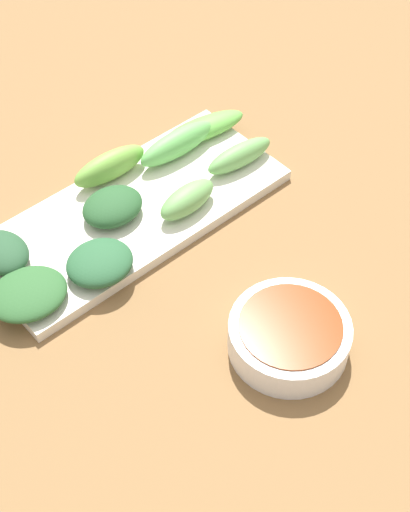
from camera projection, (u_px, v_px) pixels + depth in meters
The scene contains 12 objects.
tabletop at pixel (212, 280), 0.72m from camera, with size 2.10×2.10×0.02m, color brown.
sauce_bowl at pixel (289, 335), 0.65m from camera, with size 0.11×0.11×0.03m.
serving_plate at pixel (133, 212), 0.76m from camera, with size 0.13×0.32×0.01m, color silver.
broccoli_leafy_0 at pixel (1, 253), 0.70m from camera, with size 0.06×0.05×0.02m, color #254B2E.
broccoli_stalk_1 at pixel (187, 199), 0.74m from camera, with size 0.03×0.07×0.03m, color #6BA758.
broccoli_leafy_2 at pixel (112, 207), 0.74m from camera, with size 0.05×0.06×0.02m, color #265029.
broccoli_leafy_3 at pixel (100, 263), 0.69m from camera, with size 0.06×0.06×0.02m, color #275733.
broccoli_stalk_4 at pixel (109, 166), 0.77m from camera, with size 0.03×0.08×0.03m, color #71AD42.
broccoli_stalk_5 at pixel (239, 156), 0.78m from camera, with size 0.02×0.08×0.03m, color #69A958.
broccoli_stalk_6 at pixel (177, 144), 0.79m from camera, with size 0.03×0.10×0.03m, color #65B85A.
broccoli_leafy_7 at pixel (28, 294), 0.67m from camera, with size 0.06×0.07×0.02m, color #2C5B2C.
broccoli_stalk_8 at pixel (204, 128), 0.82m from camera, with size 0.03×0.10×0.02m, color #63B047.
Camera 1 is at (-0.33, 0.30, 0.57)m, focal length 52.68 mm.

